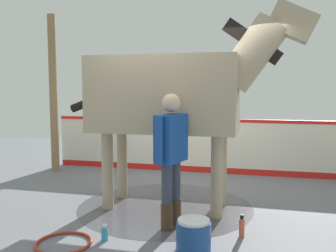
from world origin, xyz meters
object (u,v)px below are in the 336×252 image
Objects in this scene: handler at (171,151)px; horse at (174,93)px; bottle_spray at (242,227)px; hose_coil at (64,243)px; wash_bucket at (194,235)px; bottle_shampoo at (105,233)px.

horse is at bearing -64.51° from handler.
bottle_spray is 0.43× the size of hose_coil.
handler is (0.75, -0.19, -0.70)m from horse.
handler is 1.05m from wash_bucket.
horse reaches higher than wash_bucket.
hose_coil is (0.03, -0.44, -0.07)m from bottle_shampoo.
handler is 8.85× the size of bottle_shampoo.
bottle_spray is (-0.25, 0.63, -0.05)m from wash_bucket.
wash_bucket is 1.39× the size of bottle_spray.
wash_bucket is at bearing 73.33° from hose_coil.
bottle_shampoo is at bearing -115.48° from wash_bucket.
bottle_spray is (0.46, 0.74, -0.82)m from handler.
handler is at bearing -79.69° from horse.
horse is 17.46× the size of bottle_shampoo.
horse is 2.07m from wash_bucket.
hose_coil is at bearing -106.67° from wash_bucket.
bottle_spray is at bearing -41.19° from horse.
handler is 6.22× the size of bottle_spray.
handler is 2.65× the size of hose_coil.
bottle_spray is at bearing 83.01° from bottle_shampoo.
bottle_shampoo reaches higher than hose_coil.
bottle_spray is at bearing 111.30° from wash_bucket.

